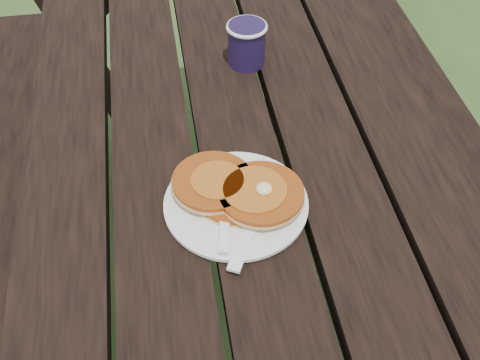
{
  "coord_description": "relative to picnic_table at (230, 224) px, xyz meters",
  "views": [
    {
      "loc": [
        -0.12,
        -0.91,
        1.48
      ],
      "look_at": [
        -0.02,
        -0.27,
        0.8
      ],
      "focal_mm": 45.0,
      "sensor_mm": 36.0,
      "label": 1
    }
  ],
  "objects": [
    {
      "name": "ground",
      "position": [
        0.0,
        0.0,
        -0.37
      ],
      "size": [
        60.0,
        60.0,
        0.0
      ],
      "primitive_type": "plane",
      "color": "#2A3D1A",
      "rests_on": "ground"
    },
    {
      "name": "picnic_table",
      "position": [
        0.0,
        0.0,
        0.0
      ],
      "size": [
        1.36,
        1.8,
        0.75
      ],
      "color": "black",
      "rests_on": "ground"
    },
    {
      "name": "plate",
      "position": [
        -0.03,
        -0.28,
        0.39
      ],
      "size": [
        0.23,
        0.23,
        0.01
      ],
      "primitive_type": "cylinder",
      "rotation": [
        0.0,
        0.0,
        -0.01
      ],
      "color": "white",
      "rests_on": "picnic_table"
    },
    {
      "name": "pancake_stack",
      "position": [
        -0.02,
        -0.26,
        0.41
      ],
      "size": [
        0.21,
        0.17,
        0.04
      ],
      "rotation": [
        0.0,
        0.0,
        -0.21
      ],
      "color": "#A44812",
      "rests_on": "plate"
    },
    {
      "name": "knife",
      "position": [
        -0.01,
        -0.33,
        0.39
      ],
      "size": [
        0.1,
        0.17,
        0.0
      ],
      "primitive_type": "cube",
      "rotation": [
        0.0,
        0.0,
        -0.47
      ],
      "color": "white",
      "rests_on": "plate"
    },
    {
      "name": "fork",
      "position": [
        -0.05,
        -0.33,
        0.4
      ],
      "size": [
        0.06,
        0.16,
        0.01
      ],
      "primitive_type": null,
      "rotation": [
        0.0,
        0.0,
        -0.18
      ],
      "color": "white",
      "rests_on": "plate"
    },
    {
      "name": "coffee_cup",
      "position": [
        0.06,
        0.11,
        0.43
      ],
      "size": [
        0.08,
        0.08,
        0.09
      ],
      "rotation": [
        0.0,
        0.0,
        -0.42
      ],
      "color": "#1D1135",
      "rests_on": "picnic_table"
    }
  ]
}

